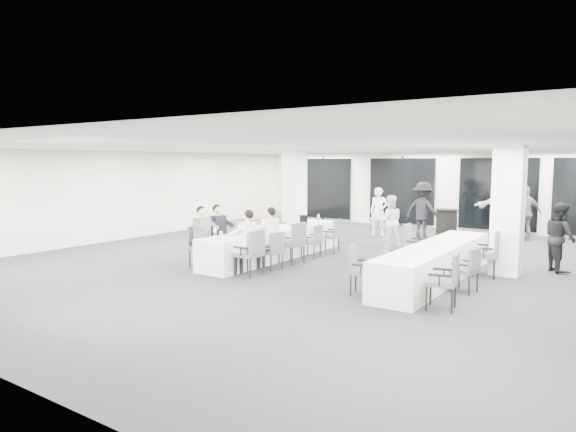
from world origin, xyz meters
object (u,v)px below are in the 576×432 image
at_px(standing_guest_d, 525,209).
at_px(ice_bucket_near, 253,227).
at_px(banquet_table_side, 436,263).
at_px(chair_main_right_far, 333,234).
at_px(chair_side_right_mid, 468,267).
at_px(cocktail_table, 446,225).
at_px(chair_main_right_mid, 294,240).
at_px(chair_main_right_second, 273,248).
at_px(standing_guest_f, 500,205).
at_px(chair_main_right_fourth, 314,239).
at_px(chair_main_left_far, 281,227).
at_px(chair_side_left_mid, 391,256).
at_px(chair_main_left_near, 199,244).
at_px(chair_main_left_second, 215,243).
at_px(standing_guest_a, 379,208).
at_px(standing_guest_c, 423,207).
at_px(chair_main_left_mid, 241,235).
at_px(standing_guest_h, 560,233).
at_px(standing_guest_b, 390,218).
at_px(chair_side_right_near, 447,277).
at_px(chair_side_left_near, 359,266).
at_px(chair_main_left_fourth, 266,232).
at_px(chair_side_left_far, 414,243).
at_px(chair_main_right_near, 252,250).
at_px(chair_side_right_far, 489,251).
at_px(banquet_table_main, 275,244).
at_px(ice_bucket_far, 304,219).
at_px(standing_guest_g, 296,201).

distance_m(standing_guest_d, ice_bucket_near, 9.02).
xyz_separation_m(banquet_table_side, ice_bucket_near, (-4.33, -0.59, 0.49)).
xyz_separation_m(chair_main_right_far, chair_side_right_mid, (4.23, -2.35, -0.03)).
relative_size(cocktail_table, chair_main_right_mid, 0.98).
height_order(chair_main_right_second, standing_guest_f, standing_guest_f).
height_order(chair_main_right_fourth, chair_side_right_mid, chair_side_right_mid).
distance_m(chair_main_left_far, chair_side_left_mid, 4.72).
xyz_separation_m(chair_main_left_near, chair_main_left_second, (0.01, 0.55, -0.06)).
distance_m(chair_main_left_near, chair_main_left_second, 0.55).
xyz_separation_m(chair_side_left_mid, chair_side_right_mid, (1.65, -0.26, -0.01)).
height_order(standing_guest_a, standing_guest_c, standing_guest_c).
relative_size(chair_main_left_mid, standing_guest_a, 0.54).
bearing_deg(standing_guest_h, standing_guest_b, 42.45).
distance_m(chair_main_right_far, chair_side_right_near, 5.63).
relative_size(chair_side_left_near, standing_guest_a, 0.50).
bearing_deg(chair_main_left_fourth, chair_side_left_far, 85.68).
bearing_deg(ice_bucket_near, standing_guest_f, 62.05).
xyz_separation_m(chair_main_right_near, standing_guest_c, (1.14, 7.38, 0.46)).
distance_m(chair_main_left_fourth, chair_side_left_mid, 4.44).
height_order(banquet_table_side, chair_main_right_fourth, chair_main_right_fourth).
distance_m(cocktail_table, standing_guest_h, 4.62).
distance_m(chair_main_right_near, ice_bucket_near, 1.58).
distance_m(chair_side_right_near, chair_side_right_far, 2.94).
distance_m(banquet_table_main, chair_main_left_far, 1.72).
relative_size(chair_main_left_second, chair_side_left_near, 0.94).
bearing_deg(banquet_table_main, chair_main_left_mid, -157.90).
xyz_separation_m(chair_main_left_second, standing_guest_c, (2.80, 6.71, 0.54)).
bearing_deg(chair_main_right_mid, chair_side_right_far, -67.82).
height_order(banquet_table_side, standing_guest_c, standing_guest_c).
distance_m(chair_main_left_near, chair_side_left_near, 4.25).
relative_size(chair_main_right_near, chair_side_right_mid, 1.17).
bearing_deg(standing_guest_d, chair_side_left_mid, 42.38).
height_order(chair_main_left_fourth, standing_guest_f, standing_guest_f).
distance_m(chair_main_left_far, chair_side_left_far, 4.30).
bearing_deg(ice_bucket_far, standing_guest_g, 125.42).
height_order(chair_main_right_mid, standing_guest_c, standing_guest_c).
bearing_deg(standing_guest_h, ice_bucket_near, 81.78).
relative_size(chair_main_left_far, chair_side_left_near, 1.12).
height_order(chair_main_right_far, chair_side_right_near, chair_side_right_near).
bearing_deg(chair_main_left_fourth, standing_guest_f, 137.41).
relative_size(chair_side_right_near, standing_guest_g, 0.49).
relative_size(cocktail_table, chair_side_right_mid, 1.16).
bearing_deg(chair_side_left_far, chair_side_right_mid, 38.60).
bearing_deg(chair_main_right_near, cocktail_table, -13.45).
xyz_separation_m(chair_side_right_near, standing_guest_h, (1.16, 4.43, 0.34)).
distance_m(banquet_table_side, standing_guest_d, 7.06).
bearing_deg(chair_side_right_mid, ice_bucket_near, 98.71).
distance_m(chair_main_right_far, chair_side_right_far, 4.31).
xyz_separation_m(banquet_table_main, standing_guest_h, (6.23, 2.25, 0.51)).
relative_size(chair_main_left_fourth, chair_side_right_near, 0.94).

